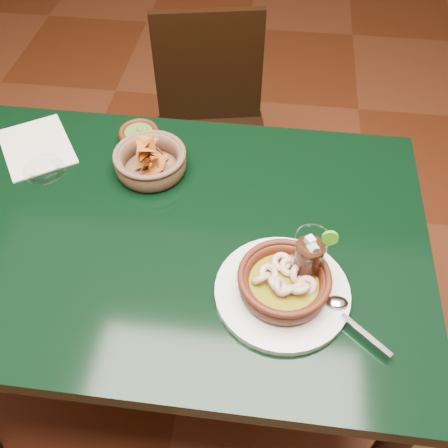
# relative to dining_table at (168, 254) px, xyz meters

# --- Properties ---
(ground) EXTENTS (7.00, 7.00, 0.00)m
(ground) POSITION_rel_dining_table_xyz_m (0.00, 0.00, -0.65)
(ground) COLOR #471C0C
(ground) RESTS_ON ground
(dining_table) EXTENTS (1.20, 0.80, 0.75)m
(dining_table) POSITION_rel_dining_table_xyz_m (0.00, 0.00, 0.00)
(dining_table) COLOR black
(dining_table) RESTS_ON ground
(dining_chair) EXTENTS (0.47, 0.47, 0.86)m
(dining_chair) POSITION_rel_dining_table_xyz_m (0.00, 0.70, -0.18)
(dining_chair) COLOR black
(dining_chair) RESTS_ON ground
(shrimp_plate) EXTENTS (0.35, 0.28, 0.08)m
(shrimp_plate) POSITION_rel_dining_table_xyz_m (0.28, -0.14, 0.13)
(shrimp_plate) COLOR silver
(shrimp_plate) RESTS_ON dining_table
(chip_basket) EXTENTS (0.21, 0.21, 0.13)m
(chip_basket) POSITION_rel_dining_table_xyz_m (-0.07, 0.18, 0.13)
(chip_basket) COLOR brown
(chip_basket) RESTS_ON dining_table
(guacamole_ramekin) EXTENTS (0.13, 0.13, 0.04)m
(guacamole_ramekin) POSITION_rel_dining_table_xyz_m (-0.13, 0.30, 0.12)
(guacamole_ramekin) COLOR #43170C
(guacamole_ramekin) RESTS_ON dining_table
(cola_drink) EXTENTS (0.14, 0.14, 0.16)m
(cola_drink) POSITION_rel_dining_table_xyz_m (0.32, -0.10, 0.17)
(cola_drink) COLOR white
(cola_drink) RESTS_ON dining_table
(glass_ashtray) EXTENTS (0.11, 0.11, 0.03)m
(glass_ashtray) POSITION_rel_dining_table_xyz_m (-0.34, 0.14, 0.11)
(glass_ashtray) COLOR white
(glass_ashtray) RESTS_ON dining_table
(paper_menu) EXTENTS (0.26, 0.28, 0.00)m
(paper_menu) POSITION_rel_dining_table_xyz_m (-0.40, 0.24, 0.10)
(paper_menu) COLOR beige
(paper_menu) RESTS_ON dining_table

